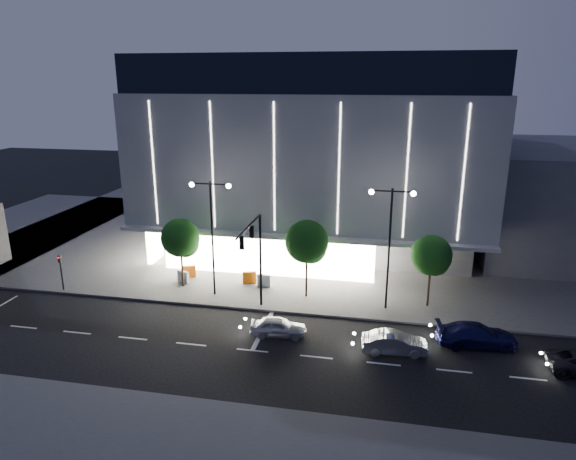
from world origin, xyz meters
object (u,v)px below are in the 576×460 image
Objects in this scene: car_lead at (278,327)px; traffic_mast at (255,248)px; street_lamp_east at (390,231)px; street_lamp_west at (212,222)px; tree_left at (181,240)px; ped_signal_far at (61,269)px; barrier_b at (183,277)px; tree_mid at (307,244)px; tree_right at (432,257)px; barrier_c at (249,278)px; car_third at (477,335)px; barrier_d at (264,281)px; car_second at (395,343)px; barrier_a at (189,272)px.

traffic_mast is at bearing 34.41° from car_lead.
street_lamp_east is (9.00, 2.66, 0.93)m from traffic_mast.
street_lamp_west is 1.57× the size of tree_left.
barrier_b is at bearing 20.03° from ped_signal_far.
tree_mid is (10.00, 0.00, 0.30)m from tree_left.
traffic_mast is 6.43× the size of barrier_b.
tree_right is 14.40m from barrier_c.
street_lamp_east reaches higher than car_third.
barrier_c is (-4.09, 7.87, 0.03)m from car_lead.
tree_mid reaches higher than tree_left.
traffic_mast reaches higher than tree_right.
tree_mid reaches higher than barrier_c.
tree_mid is 5.59× the size of barrier_d.
car_second is at bearing -23.13° from tree_left.
car_second is at bearing -84.23° from street_lamp_east.
ped_signal_far is 19.35m from tree_mid.
car_lead is (2.17, -2.63, -4.40)m from traffic_mast.
car_second is at bearing -100.91° from car_lead.
tree_right is 13.08m from barrier_d.
barrier_a is at bearing 157.75° from barrier_c.
barrier_b is (-16.87, 7.75, -0.01)m from car_second.
tree_left reaches higher than ped_signal_far.
street_lamp_west is at bearing -171.74° from tree_mid.
street_lamp_east is 2.46× the size of car_lead.
tree_right is 5.01× the size of barrier_c.
car_second is (0.61, -6.06, -5.30)m from street_lamp_east.
car_third is (2.63, -5.18, -3.16)m from tree_right.
barrier_b is (-19.28, 0.67, -3.23)m from tree_right.
street_lamp_west reaches higher than traffic_mast.
tree_mid is 5.59× the size of barrier_b.
barrier_d is at bearing 174.69° from tree_right.
barrier_d is (-0.60, 4.86, -4.38)m from traffic_mast.
tree_right is 8.15m from car_second.
traffic_mast reaches higher than barrier_b.
car_lead is 11.73m from barrier_b.
barrier_a is (-0.26, 1.88, -3.38)m from tree_left.
ped_signal_far is at bearing -172.45° from tree_mid.
tree_left is 5.20× the size of barrier_a.
tree_left is 1.04× the size of tree_right.
tree_right is at bearing 5.14° from ped_signal_far.
barrier_a is at bearing 43.88° from car_lead.
car_third reaches higher than car_second.
street_lamp_west reaches higher than car_lead.
street_lamp_west is 6.68m from barrier_d.
street_lamp_west is 6.25m from barrier_c.
ped_signal_far is 9.39m from barrier_b.
traffic_mast is 12.63m from tree_right.
tree_left is at bearing 61.54° from car_second.
barrier_b is at bearing 149.05° from traffic_mast.
barrier_c is (-10.92, 2.57, -5.31)m from street_lamp_east.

